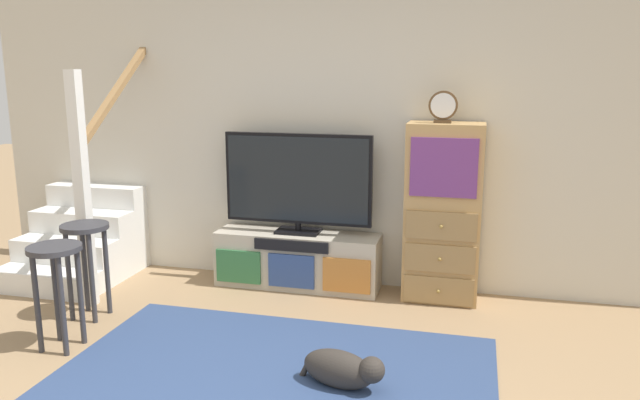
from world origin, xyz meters
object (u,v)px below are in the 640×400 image
at_px(television, 298,181).
at_px(bar_stool_near, 56,272).
at_px(side_cabinet, 443,214).
at_px(desk_clock, 443,107).
at_px(bar_stool_far, 86,248).
at_px(media_console, 298,260).
at_px(dog, 343,369).

bearing_deg(television, bar_stool_near, -127.59).
bearing_deg(side_cabinet, desk_clock, -154.08).
bearing_deg(bar_stool_far, television, 38.13).
relative_size(television, bar_stool_near, 1.77).
distance_m(desk_clock, bar_stool_far, 2.83).
distance_m(television, bar_stool_far, 1.70).
relative_size(side_cabinet, bar_stool_far, 1.99).
bearing_deg(bar_stool_near, media_console, 51.97).
bearing_deg(media_console, dog, -64.94).
distance_m(television, side_cabinet, 1.20).
bearing_deg(side_cabinet, bar_stool_far, -157.87).
distance_m(side_cabinet, desk_clock, 0.82).
xyz_separation_m(television, side_cabinet, (1.18, -0.01, -0.20)).
xyz_separation_m(side_cabinet, desk_clock, (-0.03, -0.01, 0.82)).
xyz_separation_m(media_console, bar_stool_far, (-1.31, -1.00, 0.29)).
relative_size(desk_clock, bar_stool_near, 0.34).
xyz_separation_m(side_cabinet, dog, (-0.45, -1.57, -0.58)).
bearing_deg(television, desk_clock, -1.42).
xyz_separation_m(desk_clock, bar_stool_far, (-2.45, -1.00, -1.00)).
height_order(media_console, bar_stool_near, bar_stool_near).
bearing_deg(desk_clock, bar_stool_far, -157.92).
relative_size(bar_stool_far, dog, 1.32).
xyz_separation_m(media_console, television, (0.00, 0.02, 0.67)).
distance_m(television, bar_stool_near, 1.96).
bearing_deg(media_console, bar_stool_near, -128.03).
relative_size(bar_stool_near, dog, 1.31).
height_order(television, bar_stool_far, television).
relative_size(bar_stool_near, bar_stool_far, 0.99).
xyz_separation_m(television, dog, (0.73, -1.58, -0.79)).
bearing_deg(side_cabinet, bar_stool_near, -147.28).
distance_m(television, dog, 1.91).
relative_size(television, side_cabinet, 0.88).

